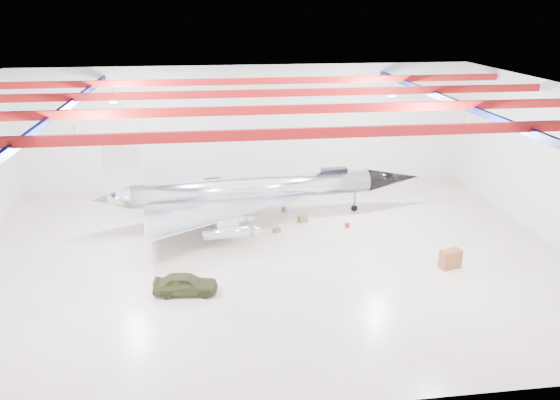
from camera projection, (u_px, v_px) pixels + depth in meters
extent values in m
plane|color=#BFAE98|center=(267.00, 255.00, 36.78)|extent=(40.00, 40.00, 0.00)
plane|color=silver|center=(248.00, 128.00, 48.89)|extent=(40.00, 0.00, 40.00)
plane|color=silver|center=(556.00, 166.00, 37.39)|extent=(0.00, 30.00, 30.00)
plane|color=#0A0F38|center=(265.00, 91.00, 33.04)|extent=(40.00, 40.00, 0.00)
cube|color=maroon|center=(287.00, 134.00, 24.85)|extent=(39.50, 0.25, 0.50)
cube|color=maroon|center=(271.00, 110.00, 30.45)|extent=(39.50, 0.25, 0.50)
cube|color=maroon|center=(261.00, 93.00, 36.04)|extent=(39.50, 0.25, 0.50)
cube|color=maroon|center=(253.00, 81.00, 41.63)|extent=(39.50, 0.25, 0.50)
cube|color=#0C164D|center=(62.00, 111.00, 31.86)|extent=(0.25, 29.50, 0.40)
cube|color=#0C164D|center=(452.00, 101.00, 34.83)|extent=(0.25, 29.50, 0.40)
cube|color=silver|center=(76.00, 140.00, 26.65)|extent=(0.55, 0.55, 0.25)
cube|color=silver|center=(464.00, 129.00, 29.13)|extent=(0.55, 0.55, 0.25)
cube|color=silver|center=(113.00, 100.00, 37.84)|extent=(0.55, 0.55, 0.25)
cube|color=silver|center=(391.00, 94.00, 40.31)|extent=(0.55, 0.55, 0.25)
cylinder|color=silver|center=(254.00, 189.00, 41.97)|extent=(18.47, 3.57, 1.84)
cone|color=black|center=(393.00, 178.00, 44.40)|extent=(4.75, 2.26, 1.84)
cone|color=silver|center=(112.00, 199.00, 39.73)|extent=(2.92, 2.09, 1.84)
cube|color=silver|center=(121.00, 167.00, 39.12)|extent=(2.57, 0.35, 4.14)
cube|color=black|center=(334.00, 171.00, 43.00)|extent=(2.08, 0.92, 0.46)
cylinder|color=silver|center=(228.00, 232.00, 37.19)|extent=(3.55, 1.15, 0.83)
cylinder|color=silver|center=(224.00, 220.00, 39.30)|extent=(3.55, 1.15, 0.83)
cylinder|color=silver|center=(215.00, 195.00, 44.35)|extent=(3.55, 1.15, 0.83)
cylinder|color=silver|center=(212.00, 187.00, 46.45)|extent=(3.55, 1.15, 0.83)
cylinder|color=#59595B|center=(355.00, 202.00, 44.31)|extent=(0.17, 0.17, 1.65)
cylinder|color=black|center=(354.00, 208.00, 44.51)|extent=(0.53, 0.25, 0.51)
cylinder|color=#59595B|center=(211.00, 225.00, 39.68)|extent=(0.17, 0.17, 1.65)
cylinder|color=black|center=(211.00, 232.00, 39.87)|extent=(0.53, 0.25, 0.51)
cylinder|color=#59595B|center=(204.00, 203.00, 43.89)|extent=(0.17, 0.17, 1.65)
cylinder|color=black|center=(205.00, 210.00, 44.08)|extent=(0.53, 0.25, 0.51)
imported|color=#383A1D|center=(185.00, 284.00, 31.72)|extent=(3.85, 1.83, 1.27)
cube|color=brown|center=(450.00, 259.00, 34.82)|extent=(1.48, 0.99, 1.24)
cube|color=olive|center=(178.00, 224.00, 41.51)|extent=(0.59, 0.51, 0.36)
cube|color=#A31022|center=(227.00, 207.00, 44.88)|extent=(0.60, 0.53, 0.36)
cube|color=olive|center=(303.00, 219.00, 42.33)|extent=(0.79, 0.71, 0.45)
cylinder|color=#A31022|center=(347.00, 225.00, 41.32)|extent=(0.38, 0.38, 0.32)
cube|color=olive|center=(277.00, 230.00, 40.39)|extent=(0.60, 0.55, 0.35)
cylinder|color=#59595B|center=(284.00, 209.00, 44.56)|extent=(0.52, 0.52, 0.36)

